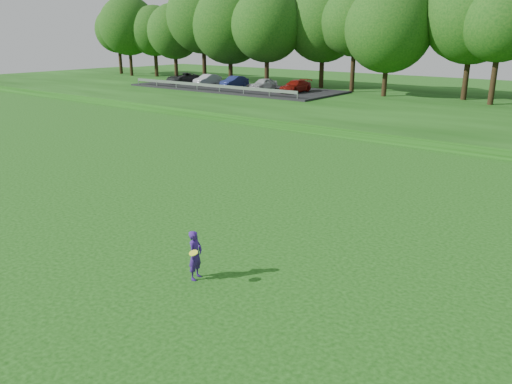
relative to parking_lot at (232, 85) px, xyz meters
The scene contains 6 objects.
ground 40.77m from the parking_lot, 53.61° to the right, with size 140.00×140.00×0.00m, color #133E0C.
berm 24.22m from the parking_lot, ahead, with size 130.00×30.00×0.60m, color #133E0C.
walking_path 27.38m from the parking_lot, 27.92° to the right, with size 130.00×1.60×0.04m, color gray.
treeline 25.72m from the parking_lot, 12.11° to the left, with size 104.00×7.00×15.00m, color #0F3E0E, non-canonical shape.
parking_lot is the anchor object (origin of this frame).
woman 43.18m from the parking_lot, 51.02° to the right, with size 0.64×0.76×1.40m.
Camera 1 is at (11.87, -9.56, 6.47)m, focal length 35.00 mm.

